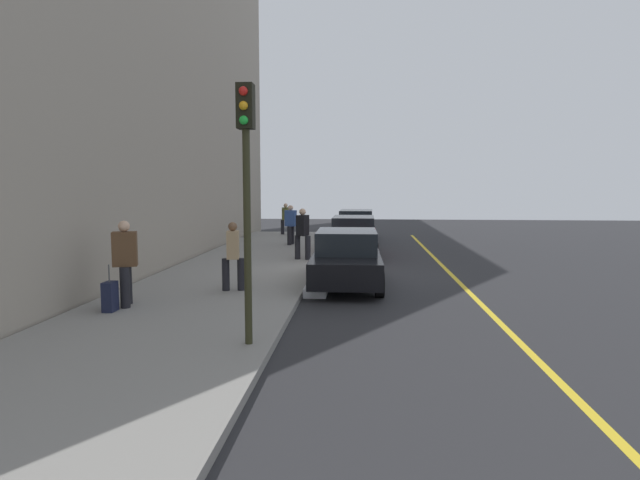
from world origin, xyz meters
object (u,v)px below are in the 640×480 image
at_px(pedestrian_blue_coat, 291,224).
at_px(pedestrian_brown_coat, 125,261).
at_px(pedestrian_tan_coat, 233,254).
at_px(parked_car_silver, 356,225).
at_px(rolling_suitcase, 110,296).
at_px(pedestrian_black_coat, 303,232).
at_px(parked_car_red, 353,236).
at_px(parked_car_black, 347,258).
at_px(pedestrian_olive_coat, 286,218).
at_px(traffic_light_pole, 246,170).

bearing_deg(pedestrian_blue_coat, pedestrian_brown_coat, -8.97).
bearing_deg(pedestrian_brown_coat, pedestrian_tan_coat, 134.20).
distance_m(parked_car_silver, rolling_suitcase, 17.02).
bearing_deg(pedestrian_black_coat, pedestrian_brown_coat, -21.68).
bearing_deg(parked_car_silver, pedestrian_black_coat, -12.07).
height_order(pedestrian_brown_coat, pedestrian_tan_coat, pedestrian_brown_coat).
xyz_separation_m(parked_car_red, parked_car_black, (6.58, -0.08, -0.00)).
distance_m(pedestrian_olive_coat, pedestrian_brown_coat, 17.05).
bearing_deg(rolling_suitcase, pedestrian_blue_coat, 170.94).
xyz_separation_m(parked_car_red, pedestrian_tan_coat, (8.17, -2.82, 0.29)).
bearing_deg(pedestrian_black_coat, traffic_light_pole, 1.35).
height_order(parked_car_silver, pedestrian_olive_coat, pedestrian_olive_coat).
bearing_deg(pedestrian_black_coat, parked_car_red, 145.48).
bearing_deg(parked_car_silver, pedestrian_blue_coat, -38.14).
relative_size(parked_car_red, pedestrian_black_coat, 2.65).
relative_size(parked_car_red, pedestrian_tan_coat, 2.80).
relative_size(parked_car_silver, pedestrian_black_coat, 2.62).
relative_size(pedestrian_blue_coat, pedestrian_tan_coat, 1.02).
height_order(pedestrian_brown_coat, pedestrian_black_coat, pedestrian_brown_coat).
bearing_deg(traffic_light_pole, pedestrian_olive_coat, -173.54).
xyz_separation_m(pedestrian_tan_coat, traffic_light_pole, (4.36, 1.32, 1.92)).
height_order(parked_car_silver, traffic_light_pole, traffic_light_pole).
bearing_deg(parked_car_black, pedestrian_blue_coat, -162.77).
bearing_deg(pedestrian_brown_coat, pedestrian_olive_coat, 176.64).
relative_size(pedestrian_tan_coat, pedestrian_black_coat, 0.95).
bearing_deg(pedestrian_tan_coat, traffic_light_pole, 16.84).
xyz_separation_m(parked_car_red, pedestrian_olive_coat, (-7.01, -3.71, 0.27)).
distance_m(parked_car_silver, pedestrian_blue_coat, 4.59).
relative_size(parked_car_black, traffic_light_pole, 1.05).
xyz_separation_m(pedestrian_blue_coat, pedestrian_black_coat, (4.69, 1.05, 0.03)).
bearing_deg(pedestrian_black_coat, parked_car_silver, 167.93).
xyz_separation_m(pedestrian_olive_coat, pedestrian_tan_coat, (15.18, 0.89, 0.02)).
xyz_separation_m(parked_car_silver, pedestrian_black_coat, (8.30, -1.77, 0.35)).
relative_size(parked_car_red, pedestrian_blue_coat, 2.74).
relative_size(pedestrian_olive_coat, rolling_suitcase, 1.70).
distance_m(traffic_light_pole, rolling_suitcase, 4.62).
height_order(parked_car_silver, parked_car_red, same).
distance_m(pedestrian_blue_coat, pedestrian_olive_coat, 4.92).
relative_size(parked_car_black, pedestrian_black_coat, 2.44).
height_order(pedestrian_blue_coat, pedestrian_tan_coat, pedestrian_blue_coat).
xyz_separation_m(parked_car_black, pedestrian_olive_coat, (-13.59, -3.64, 0.28)).
xyz_separation_m(pedestrian_brown_coat, pedestrian_black_coat, (-7.49, 2.98, -0.03)).
bearing_deg(rolling_suitcase, parked_car_silver, 163.42).
relative_size(pedestrian_blue_coat, pedestrian_black_coat, 0.97).
height_order(pedestrian_blue_coat, traffic_light_pole, traffic_light_pole).
xyz_separation_m(parked_car_silver, parked_car_black, (12.35, -0.12, -0.00)).
xyz_separation_m(pedestrian_blue_coat, rolling_suitcase, (12.71, -2.03, -0.61)).
bearing_deg(pedestrian_blue_coat, rolling_suitcase, -9.06).
height_order(parked_car_red, pedestrian_tan_coat, pedestrian_tan_coat).
bearing_deg(pedestrian_blue_coat, pedestrian_olive_coat, -169.20).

